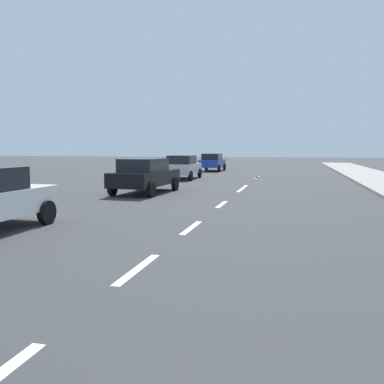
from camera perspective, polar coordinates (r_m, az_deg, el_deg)
The scene contains 11 objects.
ground_plane at distance 15.05m, azimuth 4.55°, elevation -1.53°, with size 160.00×160.00×0.00m, color #38383A.
lane_stripe_3 at distance 6.95m, azimuth -7.71°, elevation -10.73°, with size 0.16×1.80×0.01m, color white.
lane_stripe_4 at distance 10.31m, azimuth -0.10°, elevation -5.08°, with size 0.16×1.80×0.01m, color white.
lane_stripe_5 at distance 14.59m, azimuth 4.23°, elevation -1.76°, with size 0.16×1.80×0.01m, color white.
lane_stripe_6 at distance 19.69m, azimuth 6.88°, elevation 0.28°, with size 0.16×1.80×0.01m, color white.
lane_stripe_7 at distance 21.44m, azimuth 7.50°, elevation 0.75°, with size 0.16×1.80×0.01m, color white.
lane_stripe_8 at distance 28.91m, azimuth 9.28°, elevation 2.12°, with size 0.16×1.80×0.01m, color white.
lane_stripe_9 at distance 28.38m, azimuth 9.18°, elevation 2.05°, with size 0.16×1.80×0.01m, color white.
parked_car_black at distance 18.33m, azimuth -6.69°, elevation 2.47°, with size 2.18×4.39×1.57m.
parked_car_silver at distance 26.67m, azimuth -1.36°, elevation 3.66°, with size 1.98×4.13×1.57m.
parked_car_blue at distance 36.19m, azimuth 2.91°, elevation 4.32°, with size 1.90×4.08×1.57m.
Camera 1 is at (2.51, 5.30, 2.02)m, focal length 37.54 mm.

